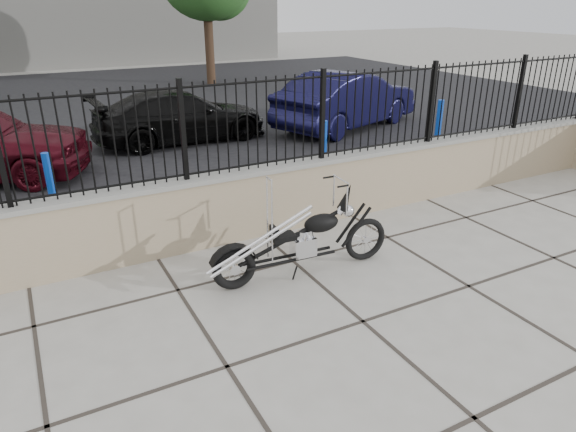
% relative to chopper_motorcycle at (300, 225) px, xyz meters
% --- Properties ---
extents(ground_plane, '(90.00, 90.00, 0.00)m').
position_rel_chopper_motorcycle_xyz_m(ground_plane, '(0.09, -1.18, -0.65)').
color(ground_plane, '#99968E').
rests_on(ground_plane, ground).
extents(parking_lot, '(30.00, 30.00, 0.00)m').
position_rel_chopper_motorcycle_xyz_m(parking_lot, '(0.09, 11.32, -0.65)').
color(parking_lot, black).
rests_on(parking_lot, ground).
extents(retaining_wall, '(14.00, 0.36, 0.96)m').
position_rel_chopper_motorcycle_xyz_m(retaining_wall, '(0.09, 1.32, -0.17)').
color(retaining_wall, gray).
rests_on(retaining_wall, ground_plane).
extents(iron_fence, '(14.00, 0.08, 1.20)m').
position_rel_chopper_motorcycle_xyz_m(iron_fence, '(0.09, 1.32, 0.91)').
color(iron_fence, black).
rests_on(iron_fence, retaining_wall).
extents(chopper_motorcycle, '(2.19, 0.53, 1.30)m').
position_rel_chopper_motorcycle_xyz_m(chopper_motorcycle, '(0.00, 0.00, 0.00)').
color(chopper_motorcycle, black).
rests_on(chopper_motorcycle, ground_plane).
extents(car_black, '(4.05, 1.77, 1.16)m').
position_rel_chopper_motorcycle_xyz_m(car_black, '(0.68, 6.81, -0.07)').
color(car_black, black).
rests_on(car_black, parking_lot).
extents(car_blue, '(4.56, 2.86, 1.42)m').
position_rel_chopper_motorcycle_xyz_m(car_blue, '(4.84, 6.17, 0.06)').
color(car_blue, black).
rests_on(car_blue, parking_lot).
extents(bollard_a, '(0.15, 0.15, 0.96)m').
position_rel_chopper_motorcycle_xyz_m(bollard_a, '(-2.41, 3.49, -0.17)').
color(bollard_a, '#0B56A7').
rests_on(bollard_a, ground_plane).
extents(bollard_b, '(0.12, 0.12, 0.89)m').
position_rel_chopper_motorcycle_xyz_m(bollard_b, '(2.61, 3.67, -0.21)').
color(bollard_b, '#0C31BD').
rests_on(bollard_b, ground_plane).
extents(bollard_c, '(0.16, 0.16, 1.07)m').
position_rel_chopper_motorcycle_xyz_m(bollard_c, '(5.46, 3.52, -0.11)').
color(bollard_c, blue).
rests_on(bollard_c, ground_plane).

